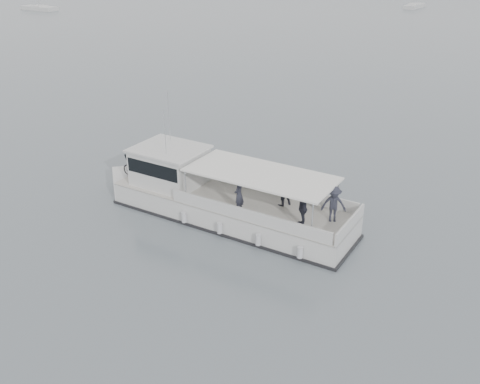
% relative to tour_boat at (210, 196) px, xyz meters
% --- Properties ---
extents(ground, '(1400.00, 1400.00, 0.00)m').
position_rel_tour_boat_xyz_m(ground, '(2.98, 3.54, -0.96)').
color(ground, '#555F64').
rests_on(ground, ground).
extents(tour_boat, '(14.03, 4.27, 5.85)m').
position_rel_tour_boat_xyz_m(tour_boat, '(0.00, 0.00, 0.00)').
color(tour_boat, silver).
rests_on(tour_boat, ground).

